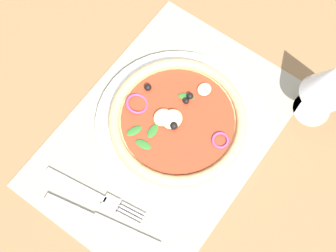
% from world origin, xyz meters
% --- Properties ---
extents(ground_plane, '(1.90, 1.40, 0.02)m').
position_xyz_m(ground_plane, '(0.00, 0.00, -0.01)').
color(ground_plane, olive).
extents(placemat, '(0.45, 0.31, 0.00)m').
position_xyz_m(placemat, '(0.00, 0.00, 0.00)').
color(placemat, gray).
rests_on(placemat, ground_plane).
extents(plate, '(0.28, 0.28, 0.01)m').
position_xyz_m(plate, '(-0.03, 0.01, 0.01)').
color(plate, white).
rests_on(plate, placemat).
extents(pizza, '(0.23, 0.23, 0.03)m').
position_xyz_m(pizza, '(-0.03, 0.01, 0.03)').
color(pizza, tan).
rests_on(pizza, plate).
extents(fork, '(0.04, 0.18, 0.00)m').
position_xyz_m(fork, '(0.15, -0.02, 0.01)').
color(fork, silver).
rests_on(fork, placemat).
extents(knife, '(0.06, 0.20, 0.01)m').
position_xyz_m(knife, '(0.18, 0.01, 0.01)').
color(knife, silver).
rests_on(knife, placemat).
extents(wine_glass, '(0.07, 0.07, 0.15)m').
position_xyz_m(wine_glass, '(-0.19, 0.18, 0.10)').
color(wine_glass, silver).
rests_on(wine_glass, ground_plane).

